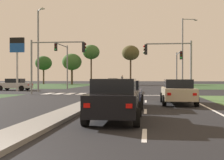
% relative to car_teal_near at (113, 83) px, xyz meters
% --- Properties ---
extents(ground_plane, '(200.00, 200.00, 0.00)m').
position_rel_car_teal_near_xyz_m(ground_plane, '(2.20, -16.69, -0.77)').
color(ground_plane, black).
extents(grass_verge_far_left, '(35.00, 35.00, 0.01)m').
position_rel_car_teal_near_xyz_m(grass_verge_far_left, '(-23.30, 7.81, -0.77)').
color(grass_verge_far_left, '#2D4C28').
rests_on(grass_verge_far_left, ground).
extents(median_island_near, '(1.20, 22.00, 0.14)m').
position_rel_car_teal_near_xyz_m(median_island_near, '(2.20, -35.69, -0.70)').
color(median_island_near, gray).
rests_on(median_island_near, ground).
extents(median_island_far, '(1.20, 36.00, 0.14)m').
position_rel_car_teal_near_xyz_m(median_island_far, '(2.20, 8.31, -0.70)').
color(median_island_far, gray).
rests_on(median_island_far, ground).
extents(lane_dash_near, '(0.14, 2.00, 0.01)m').
position_rel_car_teal_near_xyz_m(lane_dash_near, '(5.70, -42.75, -0.77)').
color(lane_dash_near, silver).
rests_on(lane_dash_near, ground).
extents(lane_dash_second, '(0.14, 2.00, 0.01)m').
position_rel_car_teal_near_xyz_m(lane_dash_second, '(5.70, -36.75, -0.77)').
color(lane_dash_second, silver).
rests_on(lane_dash_second, ground).
extents(lane_dash_third, '(0.14, 2.00, 0.01)m').
position_rel_car_teal_near_xyz_m(lane_dash_third, '(5.70, -30.75, -0.77)').
color(lane_dash_third, silver).
rests_on(lane_dash_third, ground).
extents(edge_line_right, '(0.14, 24.00, 0.01)m').
position_rel_car_teal_near_xyz_m(edge_line_right, '(9.05, -34.69, -0.77)').
color(edge_line_right, silver).
rests_on(edge_line_right, ground).
extents(stop_bar_near, '(6.40, 0.50, 0.01)m').
position_rel_car_teal_near_xyz_m(stop_bar_near, '(6.00, -23.69, -0.77)').
color(stop_bar_near, silver).
rests_on(stop_bar_near, ground).
extents(crosswalk_bar_near, '(0.70, 2.80, 0.01)m').
position_rel_car_teal_near_xyz_m(crosswalk_bar_near, '(-4.20, -21.89, -0.77)').
color(crosswalk_bar_near, silver).
rests_on(crosswalk_bar_near, ground).
extents(crosswalk_bar_second, '(0.70, 2.80, 0.01)m').
position_rel_car_teal_near_xyz_m(crosswalk_bar_second, '(-3.05, -21.89, -0.77)').
color(crosswalk_bar_second, silver).
rests_on(crosswalk_bar_second, ground).
extents(crosswalk_bar_third, '(0.70, 2.80, 0.01)m').
position_rel_car_teal_near_xyz_m(crosswalk_bar_third, '(-1.90, -21.89, -0.77)').
color(crosswalk_bar_third, silver).
rests_on(crosswalk_bar_third, ground).
extents(crosswalk_bar_fourth, '(0.70, 2.80, 0.01)m').
position_rel_car_teal_near_xyz_m(crosswalk_bar_fourth, '(-0.75, -21.89, -0.77)').
color(crosswalk_bar_fourth, silver).
rests_on(crosswalk_bar_fourth, ground).
extents(crosswalk_bar_fifth, '(0.70, 2.80, 0.01)m').
position_rel_car_teal_near_xyz_m(crosswalk_bar_fifth, '(0.40, -21.89, -0.77)').
color(crosswalk_bar_fifth, silver).
rests_on(crosswalk_bar_fifth, ground).
extents(car_teal_near, '(1.98, 4.32, 1.51)m').
position_rel_car_teal_near_xyz_m(car_teal_near, '(0.00, 0.00, 0.00)').
color(car_teal_near, '#19565B').
rests_on(car_teal_near, ground).
extents(car_beige_second, '(2.01, 4.40, 1.53)m').
position_rel_car_teal_near_xyz_m(car_beige_second, '(7.66, -32.64, 0.01)').
color(car_beige_second, '#BCAD8E').
rests_on(car_beige_second, ground).
extents(car_silver_third, '(4.38, 2.08, 1.50)m').
position_rel_car_teal_near_xyz_m(car_silver_third, '(-11.00, -14.93, -0.00)').
color(car_silver_third, '#B7B7BC').
rests_on(car_silver_third, ground).
extents(car_navy_fourth, '(2.04, 4.31, 1.47)m').
position_rel_car_teal_near_xyz_m(car_navy_fourth, '(4.55, -34.94, -0.02)').
color(car_navy_fourth, '#161E47').
rests_on(car_navy_fourth, ground).
extents(car_black_sixth, '(1.94, 4.20, 1.59)m').
position_rel_car_teal_near_xyz_m(car_black_sixth, '(4.58, -40.14, 0.04)').
color(car_black_sixth, black).
rests_on(car_black_sixth, ground).
extents(traffic_signal_near_right, '(4.46, 0.32, 5.02)m').
position_rel_car_teal_near_xyz_m(traffic_signal_near_right, '(8.11, -23.29, 2.70)').
color(traffic_signal_near_right, gray).
rests_on(traffic_signal_near_right, ground).
extents(traffic_signal_far_left, '(0.32, 5.69, 6.17)m').
position_rel_car_teal_near_xyz_m(traffic_signal_far_left, '(-5.40, -12.09, 3.51)').
color(traffic_signal_far_left, gray).
rests_on(traffic_signal_far_left, ground).
extents(traffic_signal_near_left, '(5.53, 0.32, 5.29)m').
position_rel_car_teal_near_xyz_m(traffic_signal_near_left, '(-3.31, -23.29, 2.94)').
color(traffic_signal_near_left, gray).
rests_on(traffic_signal_near_left, ground).
extents(traffic_signal_far_right, '(0.32, 5.60, 5.03)m').
position_rel_car_teal_near_xyz_m(traffic_signal_far_right, '(9.80, -12.26, 2.77)').
color(traffic_signal_far_right, gray).
rests_on(traffic_signal_far_right, ground).
extents(street_lamp_second, '(1.40, 1.67, 9.19)m').
position_rel_car_teal_near_xyz_m(street_lamp_second, '(-6.23, -19.14, 4.34)').
color(street_lamp_second, gray).
rests_on(street_lamp_second, ground).
extents(street_lamp_third, '(2.22, 0.66, 9.88)m').
position_rel_car_teal_near_xyz_m(street_lamp_third, '(10.90, -8.73, 4.71)').
color(street_lamp_third, gray).
rests_on(street_lamp_third, ground).
extents(pedestrian_at_median, '(0.34, 0.34, 1.89)m').
position_rel_car_teal_near_xyz_m(pedestrian_at_median, '(1.92, -4.54, 0.52)').
color(pedestrian_at_median, '#9E8966').
rests_on(pedestrian_at_median, median_island_far).
extents(fuel_price_totem, '(1.80, 0.24, 6.51)m').
position_rel_car_teal_near_xyz_m(fuel_price_totem, '(-9.92, -16.50, 3.99)').
color(fuel_price_totem, silver).
rests_on(fuel_price_totem, ground).
extents(treeline_near, '(4.06, 4.06, 6.91)m').
position_rel_car_teal_near_xyz_m(treeline_near, '(-19.40, 19.56, 4.38)').
color(treeline_near, '#423323').
rests_on(treeline_near, ground).
extents(treeline_second, '(4.61, 4.61, 7.32)m').
position_rel_car_teal_near_xyz_m(treeline_second, '(-11.93, 18.18, 4.55)').
color(treeline_second, '#423323').
rests_on(treeline_second, ground).
extents(treeline_third, '(4.00, 4.00, 9.39)m').
position_rel_car_teal_near_xyz_m(treeline_third, '(-7.32, 18.46, 6.85)').
color(treeline_third, '#423323').
rests_on(treeline_third, ground).
extents(treeline_fourth, '(4.15, 4.15, 9.28)m').
position_rel_car_teal_near_xyz_m(treeline_fourth, '(1.95, 19.74, 6.67)').
color(treeline_fourth, '#423323').
rests_on(treeline_fourth, ground).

